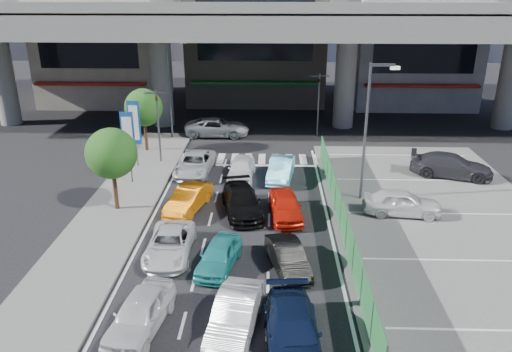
{
  "coord_description": "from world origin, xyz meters",
  "views": [
    {
      "loc": [
        1.67,
        -21.35,
        12.1
      ],
      "look_at": [
        0.81,
        5.47,
        1.6
      ],
      "focal_mm": 35.0,
      "sensor_mm": 36.0,
      "label": 1
    }
  ],
  "objects_px": {
    "street_lamp_right": "(369,121)",
    "sedan_black_mid": "(242,201)",
    "taxi_orange_right": "(285,206)",
    "parked_sedan_white": "(402,202)",
    "street_lamp_left": "(171,80)",
    "tree_far": "(144,108)",
    "wagon_silver_front_left": "(195,164)",
    "traffic_light_right": "(319,89)",
    "hatch_white_back_mid": "(235,315)",
    "kei_truck_front_right": "(281,169)",
    "traffic_cone": "(341,208)",
    "crossing_wagon_silver": "(217,127)",
    "tree_near": "(111,154)",
    "signboard_far": "(134,125)",
    "minivan_navy_back": "(292,332)",
    "sedan_white_mid_left": "(170,244)",
    "parked_sedan_dgrey": "(451,165)",
    "signboard_near": "(128,138)",
    "sedan_white_front_mid": "(241,169)",
    "van_white_back_left": "(140,313)",
    "hatch_black_mid_right": "(288,257)",
    "taxi_teal_mid": "(219,255)",
    "taxi_orange_left": "(189,199)",
    "traffic_light_left": "(157,109)"
  },
  "relations": [
    {
      "from": "sedan_white_mid_left",
      "to": "taxi_orange_right",
      "type": "xyz_separation_m",
      "value": [
        5.52,
        4.32,
        0.08
      ]
    },
    {
      "from": "kei_truck_front_right",
      "to": "traffic_cone",
      "type": "distance_m",
      "value": 6.17
    },
    {
      "from": "street_lamp_right",
      "to": "parked_sedan_white",
      "type": "xyz_separation_m",
      "value": [
        1.72,
        -2.15,
        -3.99
      ]
    },
    {
      "from": "traffic_light_right",
      "to": "crossing_wagon_silver",
      "type": "relative_size",
      "value": 0.98
    },
    {
      "from": "signboard_near",
      "to": "wagon_silver_front_left",
      "type": "bearing_deg",
      "value": 27.8
    },
    {
      "from": "street_lamp_right",
      "to": "traffic_cone",
      "type": "bearing_deg",
      "value": -126.56
    },
    {
      "from": "tree_far",
      "to": "taxi_orange_right",
      "type": "height_order",
      "value": "tree_far"
    },
    {
      "from": "street_lamp_right",
      "to": "sedan_black_mid",
      "type": "relative_size",
      "value": 1.68
    },
    {
      "from": "sedan_white_mid_left",
      "to": "hatch_white_back_mid",
      "type": "bearing_deg",
      "value": -58.33
    },
    {
      "from": "street_lamp_left",
      "to": "traffic_cone",
      "type": "distance_m",
      "value": 18.99
    },
    {
      "from": "signboard_near",
      "to": "sedan_white_front_mid",
      "type": "height_order",
      "value": "signboard_near"
    },
    {
      "from": "wagon_silver_front_left",
      "to": "parked_sedan_dgrey",
      "type": "height_order",
      "value": "parked_sedan_dgrey"
    },
    {
      "from": "street_lamp_left",
      "to": "signboard_near",
      "type": "bearing_deg",
      "value": -94.99
    },
    {
      "from": "taxi_orange_right",
      "to": "street_lamp_left",
      "type": "bearing_deg",
      "value": 115.01
    },
    {
      "from": "minivan_navy_back",
      "to": "taxi_teal_mid",
      "type": "xyz_separation_m",
      "value": [
        -3.11,
        5.21,
        -0.07
      ]
    },
    {
      "from": "tree_near",
      "to": "taxi_orange_right",
      "type": "relative_size",
      "value": 1.19
    },
    {
      "from": "street_lamp_right",
      "to": "signboard_far",
      "type": "height_order",
      "value": "street_lamp_right"
    },
    {
      "from": "traffic_light_left",
      "to": "minivan_navy_back",
      "type": "xyz_separation_m",
      "value": [
        8.69,
        -19.09,
        -3.25
      ]
    },
    {
      "from": "tree_far",
      "to": "hatch_black_mid_right",
      "type": "distance_m",
      "value": 19.55
    },
    {
      "from": "taxi_orange_left",
      "to": "kei_truck_front_right",
      "type": "relative_size",
      "value": 0.96
    },
    {
      "from": "sedan_black_mid",
      "to": "sedan_white_front_mid",
      "type": "height_order",
      "value": "same"
    },
    {
      "from": "hatch_white_back_mid",
      "to": "sedan_black_mid",
      "type": "xyz_separation_m",
      "value": [
        -0.33,
        10.13,
        0.0
      ]
    },
    {
      "from": "hatch_white_back_mid",
      "to": "sedan_white_front_mid",
      "type": "xyz_separation_m",
      "value": [
        -0.68,
        15.32,
        0.0
      ]
    },
    {
      "from": "hatch_white_back_mid",
      "to": "sedan_black_mid",
      "type": "height_order",
      "value": "same"
    },
    {
      "from": "kei_truck_front_right",
      "to": "traffic_cone",
      "type": "bearing_deg",
      "value": -50.24
    },
    {
      "from": "tree_near",
      "to": "kei_truck_front_right",
      "type": "relative_size",
      "value": 1.15
    },
    {
      "from": "street_lamp_left",
      "to": "taxi_orange_left",
      "type": "xyz_separation_m",
      "value": [
        3.37,
        -13.82,
        -4.1
      ]
    },
    {
      "from": "signboard_far",
      "to": "minivan_navy_back",
      "type": "height_order",
      "value": "signboard_far"
    },
    {
      "from": "taxi_orange_right",
      "to": "traffic_cone",
      "type": "relative_size",
      "value": 5.97
    },
    {
      "from": "tree_far",
      "to": "traffic_cone",
      "type": "height_order",
      "value": "tree_far"
    },
    {
      "from": "traffic_cone",
      "to": "sedan_black_mid",
      "type": "bearing_deg",
      "value": 179.91
    },
    {
      "from": "street_lamp_left",
      "to": "hatch_white_back_mid",
      "type": "bearing_deg",
      "value": -74.45
    },
    {
      "from": "minivan_navy_back",
      "to": "kei_truck_front_right",
      "type": "xyz_separation_m",
      "value": [
        -0.16,
        16.18,
        0.0
      ]
    },
    {
      "from": "sedan_black_mid",
      "to": "parked_sedan_dgrey",
      "type": "bearing_deg",
      "value": 11.47
    },
    {
      "from": "traffic_cone",
      "to": "crossing_wagon_silver",
      "type": "bearing_deg",
      "value": 119.67
    },
    {
      "from": "sedan_black_mid",
      "to": "wagon_silver_front_left",
      "type": "relative_size",
      "value": 0.99
    },
    {
      "from": "parked_sedan_dgrey",
      "to": "traffic_cone",
      "type": "bearing_deg",
      "value": 143.28
    },
    {
      "from": "wagon_silver_front_left",
      "to": "kei_truck_front_right",
      "type": "distance_m",
      "value": 5.83
    },
    {
      "from": "traffic_light_right",
      "to": "kei_truck_front_right",
      "type": "xyz_separation_m",
      "value": [
        -3.17,
        -9.9,
        -3.25
      ]
    },
    {
      "from": "traffic_light_right",
      "to": "hatch_white_back_mid",
      "type": "distance_m",
      "value": 25.95
    },
    {
      "from": "sedan_white_mid_left",
      "to": "wagon_silver_front_left",
      "type": "relative_size",
      "value": 0.91
    },
    {
      "from": "sedan_black_mid",
      "to": "taxi_orange_right",
      "type": "xyz_separation_m",
      "value": [
        2.4,
        -0.47,
        0.0
      ]
    },
    {
      "from": "hatch_white_back_mid",
      "to": "wagon_silver_front_left",
      "type": "distance_m",
      "value": 16.67
    },
    {
      "from": "sedan_white_mid_left",
      "to": "parked_sedan_white",
      "type": "bearing_deg",
      "value": 20.51
    },
    {
      "from": "traffic_cone",
      "to": "street_lamp_left",
      "type": "bearing_deg",
      "value": 130.18
    },
    {
      "from": "tree_near",
      "to": "hatch_black_mid_right",
      "type": "xyz_separation_m",
      "value": [
        9.47,
        -5.91,
        -2.77
      ]
    },
    {
      "from": "minivan_navy_back",
      "to": "sedan_black_mid",
      "type": "distance_m",
      "value": 11.23
    },
    {
      "from": "van_white_back_left",
      "to": "wagon_silver_front_left",
      "type": "xyz_separation_m",
      "value": [
        -0.34,
        16.2,
        -0.02
      ]
    },
    {
      "from": "taxi_orange_right",
      "to": "sedan_black_mid",
      "type": "bearing_deg",
      "value": 162.76
    },
    {
      "from": "parked_sedan_white",
      "to": "street_lamp_left",
      "type": "bearing_deg",
      "value": 53.41
    }
  ]
}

